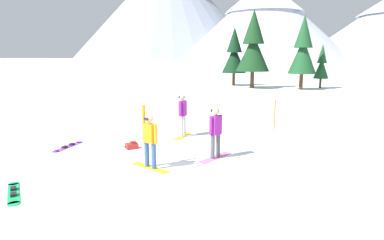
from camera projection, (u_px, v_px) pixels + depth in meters
ground_plane at (189, 181)px, 9.20m from camera, size 800.00×800.00×0.00m
snowboarder_foreground at (150, 139)px, 10.10m from camera, size 1.46×0.85×1.96m
snowboarder_midground at (216, 132)px, 11.11m from camera, size 0.88×1.55×1.74m
snowboarder_background at (183, 114)px, 14.18m from camera, size 0.32×1.51×1.82m
loose_snowboard_near_right at (68, 146)px, 12.64m from camera, size 0.26×1.66×0.09m
loose_snowboard_near_left at (14, 193)px, 8.36m from camera, size 1.38×1.37×0.09m
backpack_red at (132, 146)px, 12.40m from camera, size 0.54×0.54×0.27m
trail_marker_pole at (275, 115)px, 15.41m from camera, size 0.06×0.06×1.45m
pine_tree_short at (303, 50)px, 33.30m from camera, size 2.83×2.83×7.44m
pine_tree_young at (253, 46)px, 34.80m from camera, size 3.53×3.53×8.22m
pine_tree_leaning at (322, 64)px, 35.31m from camera, size 1.58×1.58×4.66m
pine_tree_tall at (234, 54)px, 38.24m from camera, size 2.78×2.78×6.70m
peak_central_summit at (169, 5)px, 263.76m from camera, size 154.02×154.02×82.37m
peak_west_ridge at (264, 20)px, 206.70m from camera, size 108.36×108.36×49.30m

